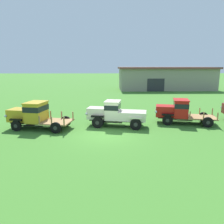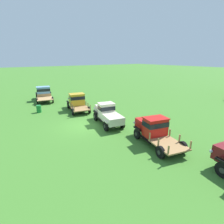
{
  "view_description": "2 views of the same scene",
  "coord_description": "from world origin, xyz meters",
  "px_view_note": "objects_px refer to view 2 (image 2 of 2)",
  "views": [
    {
      "loc": [
        0.08,
        -14.8,
        4.83
      ],
      "look_at": [
        0.57,
        3.0,
        1.0
      ],
      "focal_mm": 35.0,
      "sensor_mm": 36.0,
      "label": 1
    },
    {
      "loc": [
        14.62,
        -6.79,
        6.39
      ],
      "look_at": [
        0.57,
        3.0,
        1.0
      ],
      "focal_mm": 28.0,
      "sensor_mm": 36.0,
      "label": 2
    }
  ],
  "objects_px": {
    "vintage_truck_foreground_near": "(44,93)",
    "vintage_truck_second_in_line": "(77,101)",
    "vintage_truck_far_side": "(154,129)",
    "vintage_truck_midrow_center": "(107,113)",
    "oil_drum_beside_row": "(39,109)"
  },
  "relations": [
    {
      "from": "vintage_truck_far_side",
      "to": "vintage_truck_midrow_center",
      "type": "bearing_deg",
      "value": -171.32
    },
    {
      "from": "vintage_truck_foreground_near",
      "to": "vintage_truck_far_side",
      "type": "height_order",
      "value": "vintage_truck_foreground_near"
    },
    {
      "from": "vintage_truck_second_in_line",
      "to": "vintage_truck_far_side",
      "type": "distance_m",
      "value": 11.79
    },
    {
      "from": "vintage_truck_foreground_near",
      "to": "vintage_truck_second_in_line",
      "type": "distance_m",
      "value": 8.06
    },
    {
      "from": "oil_drum_beside_row",
      "to": "vintage_truck_foreground_near",
      "type": "bearing_deg",
      "value": 160.52
    },
    {
      "from": "vintage_truck_far_side",
      "to": "oil_drum_beside_row",
      "type": "height_order",
      "value": "vintage_truck_far_side"
    },
    {
      "from": "vintage_truck_second_in_line",
      "to": "vintage_truck_far_side",
      "type": "height_order",
      "value": "vintage_truck_second_in_line"
    },
    {
      "from": "vintage_truck_foreground_near",
      "to": "oil_drum_beside_row",
      "type": "relative_size",
      "value": 6.6
    },
    {
      "from": "vintage_truck_second_in_line",
      "to": "oil_drum_beside_row",
      "type": "distance_m",
      "value": 4.59
    },
    {
      "from": "oil_drum_beside_row",
      "to": "vintage_truck_midrow_center",
      "type": "bearing_deg",
      "value": 31.2
    },
    {
      "from": "vintage_truck_far_side",
      "to": "oil_drum_beside_row",
      "type": "relative_size",
      "value": 5.84
    },
    {
      "from": "vintage_truck_foreground_near",
      "to": "oil_drum_beside_row",
      "type": "bearing_deg",
      "value": -19.48
    },
    {
      "from": "vintage_truck_midrow_center",
      "to": "vintage_truck_far_side",
      "type": "height_order",
      "value": "vintage_truck_midrow_center"
    },
    {
      "from": "vintage_truck_second_in_line",
      "to": "vintage_truck_foreground_near",
      "type": "bearing_deg",
      "value": -165.25
    },
    {
      "from": "vintage_truck_foreground_near",
      "to": "vintage_truck_midrow_center",
      "type": "xyz_separation_m",
      "value": [
        14.21,
        2.48,
        -0.06
      ]
    }
  ]
}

